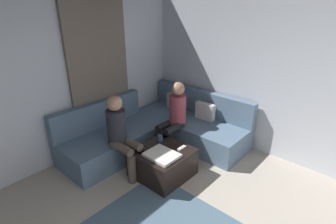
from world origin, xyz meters
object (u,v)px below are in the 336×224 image
Objects in this scene: coffee_mug at (160,138)px; game_remote at (182,148)px; person_on_couch_side at (121,133)px; person_on_couch_back at (174,115)px; sectional_couch at (158,130)px; ottoman at (163,162)px.

game_remote is (0.40, 0.04, -0.04)m from coffee_mug.
coffee_mug is at bearing 150.32° from person_on_couch_side.
person_on_couch_side is at bearing 80.50° from person_on_couch_back.
sectional_couch is 2.12× the size of person_on_couch_back.
person_on_couch_side reaches higher than coffee_mug.
game_remote is at bearing 128.44° from person_on_couch_side.
ottoman is 0.63× the size of person_on_couch_back.
game_remote is 0.72m from person_on_couch_back.
game_remote is (0.18, 0.22, 0.22)m from ottoman.
ottoman is 0.36m from game_remote.
person_on_couch_back is (-0.12, 0.48, 0.19)m from coffee_mug.
person_on_couch_side is at bearing -119.68° from coffee_mug.
sectional_couch is 0.89m from ottoman.
person_on_couch_back is 1.00m from person_on_couch_side.
person_on_couch_back reaches higher than game_remote.
person_on_couch_back is at bearing 170.50° from person_on_couch_side.
game_remote is at bearing 50.71° from ottoman.
person_on_couch_side reaches higher than game_remote.
ottoman is 8.00× the size of coffee_mug.
person_on_couch_side is (-0.29, -0.51, 0.19)m from coffee_mug.
game_remote is at bearing 5.71° from coffee_mug.
sectional_couch reaches higher than game_remote.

